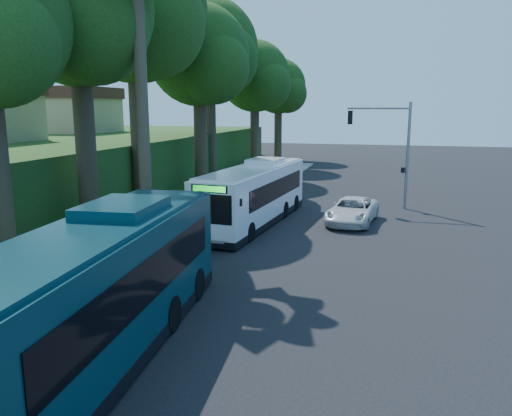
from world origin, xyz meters
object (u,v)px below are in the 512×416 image
(white_bus, at_px, (255,193))
(bus_shelter, at_px, (151,210))
(pickup, at_px, (352,211))
(teal_bus, at_px, (91,295))

(white_bus, bearing_deg, bus_shelter, -114.01)
(pickup, bearing_deg, teal_bus, -99.18)
(white_bus, bearing_deg, pickup, 20.14)
(teal_bus, bearing_deg, bus_shelter, 104.15)
(teal_bus, bearing_deg, white_bus, 85.92)
(bus_shelter, xyz_separation_m, teal_bus, (3.66, -10.70, 0.13))
(teal_bus, bearing_deg, pickup, 69.17)
(bus_shelter, relative_size, white_bus, 0.26)
(bus_shelter, distance_m, teal_bus, 11.31)
(white_bus, relative_size, teal_bus, 0.91)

